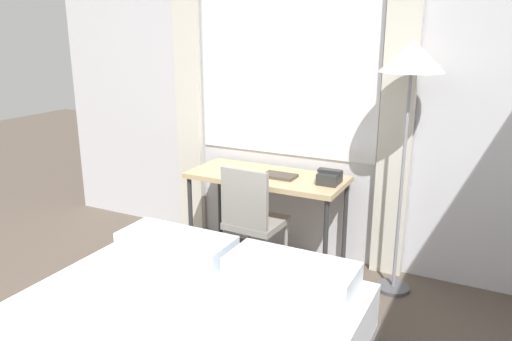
% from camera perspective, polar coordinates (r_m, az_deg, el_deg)
% --- Properties ---
extents(wall_back_with_window, '(5.10, 0.13, 2.70)m').
position_cam_1_polar(wall_back_with_window, '(4.03, 5.76, 8.68)').
color(wall_back_with_window, silver).
rests_on(wall_back_with_window, ground_plane).
extents(desk, '(1.24, 0.54, 0.75)m').
position_cam_1_polar(desk, '(3.93, 1.26, -1.40)').
color(desk, tan).
rests_on(desk, ground_plane).
extents(desk_chair, '(0.42, 0.42, 0.89)m').
position_cam_1_polar(desk_chair, '(3.76, -0.46, -5.25)').
color(desk_chair, gray).
rests_on(desk_chair, ground_plane).
extents(standing_lamp, '(0.43, 0.43, 1.79)m').
position_cam_1_polar(standing_lamp, '(3.46, 17.32, 10.81)').
color(standing_lamp, '#4C4C51').
rests_on(standing_lamp, ground_plane).
extents(telephone, '(0.17, 0.18, 0.11)m').
position_cam_1_polar(telephone, '(3.71, 8.40, -0.77)').
color(telephone, '#2D2D2D').
rests_on(telephone, desk).
extents(book, '(0.26, 0.16, 0.02)m').
position_cam_1_polar(book, '(3.84, 2.70, -0.59)').
color(book, '#4C4238').
rests_on(book, desk).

